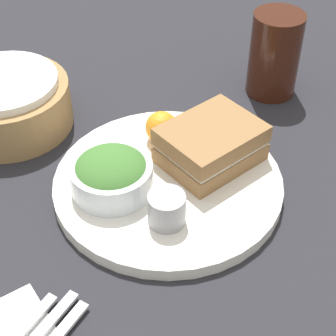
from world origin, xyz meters
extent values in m
plane|color=#232328|center=(0.00, 0.00, 0.00)|extent=(4.00, 4.00, 0.00)
cylinder|color=white|center=(0.00, 0.00, 0.01)|extent=(0.31, 0.31, 0.02)
cube|color=olive|center=(0.07, 0.00, 0.03)|extent=(0.14, 0.11, 0.03)
cube|color=silver|center=(0.07, 0.00, 0.05)|extent=(0.13, 0.11, 0.01)
cube|color=olive|center=(0.07, 0.00, 0.06)|extent=(0.14, 0.11, 0.03)
cylinder|color=white|center=(-0.07, 0.03, 0.04)|extent=(0.11, 0.11, 0.04)
ellipsoid|color=#3D702D|center=(-0.07, 0.03, 0.05)|extent=(0.10, 0.10, 0.05)
cylinder|color=#99999E|center=(-0.04, -0.06, 0.04)|extent=(0.05, 0.05, 0.04)
sphere|color=orange|center=(0.04, 0.07, 0.04)|extent=(0.05, 0.05, 0.05)
cylinder|color=#38190F|center=(0.27, 0.10, 0.07)|extent=(0.08, 0.08, 0.14)
cylinder|color=#997547|center=(-0.12, 0.26, 0.04)|extent=(0.19, 0.19, 0.07)
cylinder|color=white|center=(-0.12, 0.26, 0.08)|extent=(0.16, 0.16, 0.01)
camera|label=1|loc=(-0.31, -0.46, 0.53)|focal=60.00mm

